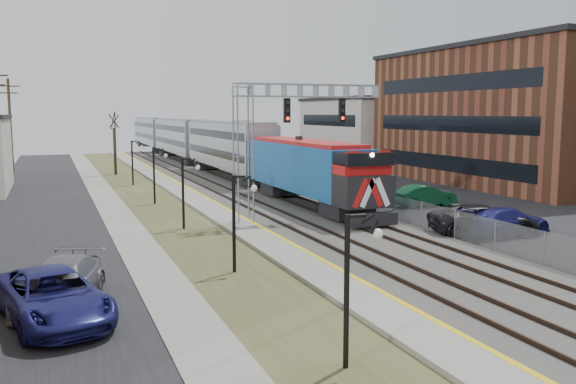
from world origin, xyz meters
TOP-DOWN VIEW (x-y plane):
  - street_west at (-11.50, 35.00)m, footprint 7.00×120.00m
  - sidewalk at (-7.00, 35.00)m, footprint 2.00×120.00m
  - grass_median at (-4.00, 35.00)m, footprint 4.00×120.00m
  - platform at (-1.00, 35.00)m, footprint 2.00×120.00m
  - ballast_bed at (4.00, 35.00)m, footprint 8.00×120.00m
  - parking_lot at (16.00, 35.00)m, footprint 16.00×120.00m
  - platform_edge at (-0.12, 35.00)m, footprint 0.24×120.00m
  - track_near at (2.00, 35.00)m, footprint 1.58×120.00m
  - track_far at (5.50, 35.00)m, footprint 1.58×120.00m
  - train at (5.50, 67.96)m, footprint 3.00×85.85m
  - signal_gantry at (1.22, 27.99)m, footprint 9.00×1.07m
  - lampposts at (-4.00, 18.29)m, footprint 0.14×62.14m
  - fence at (8.20, 35.00)m, footprint 0.04×120.00m
  - bare_trees at (-12.66, 38.91)m, footprint 12.30×42.30m
  - car_lot_c at (10.55, 20.67)m, footprint 6.22×4.12m
  - car_lot_d at (11.45, 20.02)m, footprint 5.42×2.69m
  - car_lot_e at (12.07, 37.16)m, footprint 4.63×2.97m
  - car_lot_f at (13.23, 30.18)m, footprint 4.47×1.57m
  - car_street_a at (-10.88, 14.43)m, footprint 4.00×6.23m
  - car_street_b at (-10.62, 16.13)m, footprint 3.59×5.56m

SIDE VIEW (x-z plane):
  - street_west at x=-11.50m, z-range 0.00..0.04m
  - parking_lot at x=16.00m, z-range 0.00..0.04m
  - grass_median at x=-4.00m, z-range 0.00..0.06m
  - sidewalk at x=-7.00m, z-range 0.00..0.08m
  - ballast_bed at x=4.00m, z-range 0.00..0.20m
  - platform at x=-1.00m, z-range 0.00..0.24m
  - platform_edge at x=-0.12m, z-range 0.24..0.25m
  - track_near at x=2.00m, z-range 0.20..0.35m
  - track_far at x=5.50m, z-range 0.20..0.35m
  - car_lot_e at x=12.07m, z-range 0.00..1.47m
  - car_lot_f at x=13.23m, z-range 0.00..1.47m
  - car_street_b at x=-10.62m, z-range 0.00..1.50m
  - car_lot_d at x=11.45m, z-range 0.00..1.51m
  - car_lot_c at x=10.55m, z-range 0.00..1.59m
  - car_street_a at x=-10.88m, z-range 0.00..1.60m
  - fence at x=8.20m, z-range 0.00..1.60m
  - lampposts at x=-4.00m, z-range 0.00..4.00m
  - bare_trees at x=-12.66m, z-range -0.27..5.68m
  - train at x=5.50m, z-range 0.26..5.58m
  - signal_gantry at x=1.22m, z-range 1.51..9.66m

